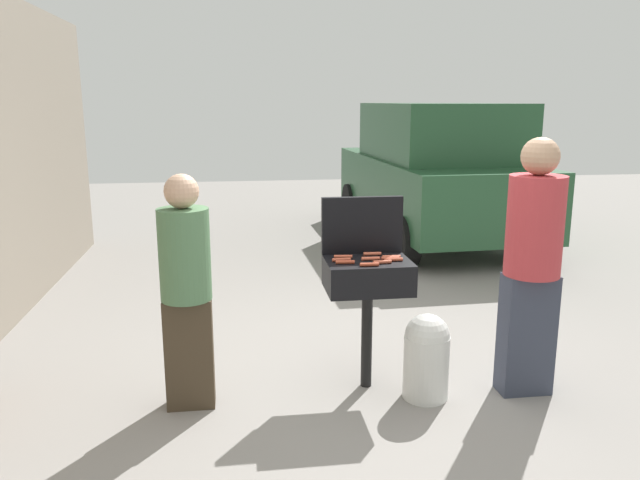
% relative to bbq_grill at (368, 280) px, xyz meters
% --- Properties ---
extents(ground_plane, '(24.00, 24.00, 0.00)m').
position_rel_bbq_grill_xyz_m(ground_plane, '(0.07, 0.09, -0.81)').
color(ground_plane, gray).
extents(bbq_grill, '(0.60, 0.44, 0.96)m').
position_rel_bbq_grill_xyz_m(bbq_grill, '(0.00, 0.00, 0.00)').
color(bbq_grill, black).
rests_on(bbq_grill, ground).
extents(grill_lid_open, '(0.60, 0.05, 0.42)m').
position_rel_bbq_grill_xyz_m(grill_lid_open, '(0.00, 0.22, 0.36)').
color(grill_lid_open, black).
rests_on(grill_lid_open, bbq_grill).
extents(hot_dog_0, '(0.13, 0.04, 0.03)m').
position_rel_bbq_grill_xyz_m(hot_dog_0, '(-0.17, 0.08, 0.16)').
color(hot_dog_0, '#B74C33').
rests_on(hot_dog_0, bbq_grill).
extents(hot_dog_1, '(0.13, 0.04, 0.03)m').
position_rel_bbq_grill_xyz_m(hot_dog_1, '(0.08, -0.11, 0.16)').
color(hot_dog_1, '#C6593D').
rests_on(hot_dog_1, bbq_grill).
extents(hot_dog_2, '(0.13, 0.03, 0.03)m').
position_rel_bbq_grill_xyz_m(hot_dog_2, '(-0.19, -0.01, 0.16)').
color(hot_dog_2, '#B74C33').
rests_on(hot_dog_2, bbq_grill).
extents(hot_dog_3, '(0.13, 0.03, 0.03)m').
position_rel_bbq_grill_xyz_m(hot_dog_3, '(0.02, -0.00, 0.16)').
color(hot_dog_3, '#C6593D').
rests_on(hot_dog_3, bbq_grill).
extents(hot_dog_4, '(0.13, 0.03, 0.03)m').
position_rel_bbq_grill_xyz_m(hot_dog_4, '(0.16, -0.01, 0.16)').
color(hot_dog_4, '#B74C33').
rests_on(hot_dog_4, bbq_grill).
extents(hot_dog_5, '(0.13, 0.03, 0.03)m').
position_rel_bbq_grill_xyz_m(hot_dog_5, '(0.06, 0.13, 0.16)').
color(hot_dog_5, '#C6593D').
rests_on(hot_dog_5, bbq_grill).
extents(hot_dog_6, '(0.13, 0.04, 0.03)m').
position_rel_bbq_grill_xyz_m(hot_dog_6, '(0.17, -0.05, 0.16)').
color(hot_dog_6, '#B74C33').
rests_on(hot_dog_6, bbq_grill).
extents(hot_dog_7, '(0.13, 0.03, 0.03)m').
position_rel_bbq_grill_xyz_m(hot_dog_7, '(0.18, 0.02, 0.16)').
color(hot_dog_7, '#C6593D').
rests_on(hot_dog_7, bbq_grill).
extents(hot_dog_8, '(0.13, 0.04, 0.03)m').
position_rel_bbq_grill_xyz_m(hot_dog_8, '(-0.18, -0.07, 0.16)').
color(hot_dog_8, '#AD4228').
rests_on(hot_dog_8, bbq_grill).
extents(hot_dog_9, '(0.13, 0.03, 0.03)m').
position_rel_bbq_grill_xyz_m(hot_dog_9, '(-0.03, -0.16, 0.16)').
color(hot_dog_9, '#AD4228').
rests_on(hot_dog_9, bbq_grill).
extents(propane_tank, '(0.32, 0.32, 0.62)m').
position_rel_bbq_grill_xyz_m(propane_tank, '(0.38, -0.24, -0.49)').
color(propane_tank, silver).
rests_on(propane_tank, ground).
extents(person_left, '(0.34, 0.34, 1.60)m').
position_rel_bbq_grill_xyz_m(person_left, '(-1.26, -0.13, 0.06)').
color(person_left, '#3F3323').
rests_on(person_left, ground).
extents(person_right, '(0.38, 0.38, 1.82)m').
position_rel_bbq_grill_xyz_m(person_right, '(1.11, -0.25, 0.18)').
color(person_right, '#333847').
rests_on(person_right, ground).
extents(parked_minivan, '(2.16, 4.47, 2.02)m').
position_rel_bbq_grill_xyz_m(parked_minivan, '(2.07, 4.79, 0.22)').
color(parked_minivan, '#234C2D').
rests_on(parked_minivan, ground).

